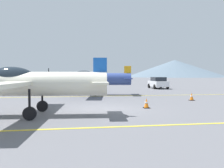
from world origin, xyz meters
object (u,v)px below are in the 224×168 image
traffic_cone_front (192,97)px  traffic_cone_side (146,103)px  airplane_mid (91,79)px  car_sedan (158,83)px  airplane_near (25,83)px

traffic_cone_front → traffic_cone_side: same height
airplane_mid → traffic_cone_front: 9.64m
airplane_mid → car_sedan: size_ratio=2.16×
traffic_cone_front → traffic_cone_side: 5.71m
airplane_near → car_sedan: size_ratio=2.16×
airplane_mid → traffic_cone_front: size_ratio=15.99×
airplane_near → car_sedan: airplane_near is taller
airplane_mid → airplane_near: bearing=-109.3°
airplane_mid → traffic_cone_front: (7.36, -6.10, -1.30)m
airplane_near → traffic_cone_side: airplane_near is taller
traffic_cone_front → airplane_near: bearing=-156.6°
airplane_near → airplane_mid: (3.83, 10.94, 0.00)m
car_sedan → airplane_near: bearing=-125.4°
car_sedan → traffic_cone_front: bearing=-100.4°
airplane_mid → traffic_cone_side: 9.90m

